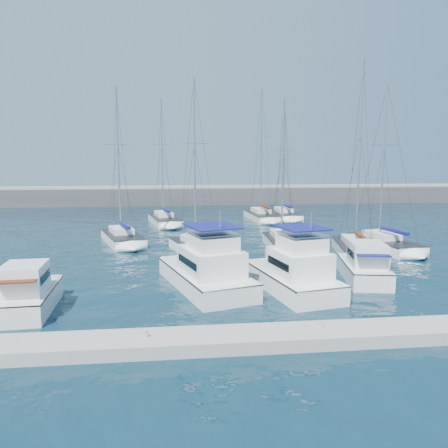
{
  "coord_description": "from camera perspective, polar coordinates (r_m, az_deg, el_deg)",
  "views": [
    {
      "loc": [
        -6.66,
        -29.54,
        8.38
      ],
      "look_at": [
        -2.63,
        6.13,
        3.0
      ],
      "focal_mm": 35.0,
      "sensor_mm": 36.0,
      "label": 1
    }
  ],
  "objects": [
    {
      "name": "dock_cleat_centre",
      "position": [
        21.14,
        12.72,
        -12.93
      ],
      "size": [
        0.16,
        0.16,
        0.25
      ],
      "primitive_type": "cylinder",
      "color": "silver",
      "rests_on": "dock"
    },
    {
      "name": "dock",
      "position": [
        21.3,
        12.68,
        -13.99
      ],
      "size": [
        40.0,
        2.2,
        0.6
      ],
      "primitive_type": "cube",
      "color": "gray",
      "rests_on": "ground"
    },
    {
      "name": "breakwater",
      "position": [
        82.14,
        -1.77,
        3.4
      ],
      "size": [
        160.0,
        6.0,
        4.45
      ],
      "color": "#424244",
      "rests_on": "ground"
    },
    {
      "name": "motor_yacht_port_inner",
      "position": [
        28.45,
        -2.2,
        -6.24
      ],
      "size": [
        6.28,
        9.88,
        4.69
      ],
      "rotation": [
        0.0,
        0.0,
        0.29
      ],
      "color": "white",
      "rests_on": "ground"
    },
    {
      "name": "dock_cleat_near_port",
      "position": [
        20.11,
        -10.08,
        -13.99
      ],
      "size": [
        0.16,
        0.16,
        0.25
      ],
      "primitive_type": "cylinder",
      "color": "silver",
      "rests_on": "dock"
    },
    {
      "name": "sailboat_back_b",
      "position": [
        60.74,
        4.96,
        1.09
      ],
      "size": [
        3.8,
        9.23,
        18.34
      ],
      "rotation": [
        0.0,
        0.0,
        0.07
      ],
      "color": "white",
      "rests_on": "ground"
    },
    {
      "name": "sailboat_mid_e",
      "position": [
        43.48,
        20.19,
        -2.41
      ],
      "size": [
        4.25,
        8.66,
        15.47
      ],
      "rotation": [
        0.0,
        0.0,
        0.15
      ],
      "color": "white",
      "rests_on": "ground"
    },
    {
      "name": "sailboat_mid_c",
      "position": [
        42.09,
        7.68,
        -2.3
      ],
      "size": [
        3.27,
        7.04,
        14.27
      ],
      "rotation": [
        0.0,
        0.0,
        -0.05
      ],
      "color": "white",
      "rests_on": "ground"
    },
    {
      "name": "sailboat_back_c",
      "position": [
        61.96,
        7.91,
        1.16
      ],
      "size": [
        3.19,
        8.17,
        15.27
      ],
      "rotation": [
        0.0,
        0.0,
        0.02
      ],
      "color": "white",
      "rests_on": "ground"
    },
    {
      "name": "motor_yacht_stbd_outer",
      "position": [
        31.78,
        17.89,
        -5.43
      ],
      "size": [
        3.78,
        6.51,
        3.2
      ],
      "rotation": [
        0.0,
        0.0,
        -0.2
      ],
      "color": "white",
      "rests_on": "ground"
    },
    {
      "name": "ground",
      "position": [
        31.42,
        6.08,
        -6.99
      ],
      "size": [
        220.0,
        220.0,
        0.0
      ],
      "primitive_type": "plane",
      "color": "black",
      "rests_on": "ground"
    },
    {
      "name": "motor_yacht_stbd_inner",
      "position": [
        28.2,
        9.22,
        -6.48
      ],
      "size": [
        5.01,
        8.47,
        4.69
      ],
      "rotation": [
        0.0,
        0.0,
        0.2
      ],
      "color": "white",
      "rests_on": "ground"
    },
    {
      "name": "sailboat_mid_d",
      "position": [
        39.68,
        17.02,
        -3.26
      ],
      "size": [
        4.98,
        9.59,
        17.08
      ],
      "rotation": [
        0.0,
        0.0,
        -0.21
      ],
      "color": "white",
      "rests_on": "ground"
    },
    {
      "name": "sailboat_back_a",
      "position": [
        57.11,
        -7.78,
        0.54
      ],
      "size": [
        4.76,
        9.56,
        16.39
      ],
      "rotation": [
        0.0,
        0.0,
        0.19
      ],
      "color": "white",
      "rests_on": "ground"
    },
    {
      "name": "sailboat_mid_a",
      "position": [
        44.92,
        -13.11,
        -1.76
      ],
      "size": [
        5.41,
        8.73,
        15.67
      ],
      "rotation": [
        0.0,
        0.0,
        0.31
      ],
      "color": "white",
      "rests_on": "ground"
    },
    {
      "name": "sailboat_mid_b",
      "position": [
        38.67,
        -3.36,
        -3.2
      ],
      "size": [
        5.37,
        8.85,
        15.56
      ],
      "rotation": [
        0.0,
        0.0,
        0.3
      ],
      "color": "white",
      "rests_on": "ground"
    },
    {
      "name": "motor_yacht_port_outer",
      "position": [
        26.61,
        -24.22,
        -8.48
      ],
      "size": [
        2.86,
        5.84,
        3.2
      ],
      "rotation": [
        0.0,
        0.0,
        0.05
      ],
      "color": "white",
      "rests_on": "ground"
    }
  ]
}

